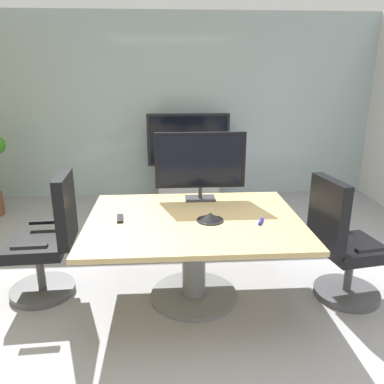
{
  "coord_description": "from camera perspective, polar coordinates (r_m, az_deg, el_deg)",
  "views": [
    {
      "loc": [
        -0.1,
        -2.97,
        1.92
      ],
      "look_at": [
        0.11,
        0.23,
        0.89
      ],
      "focal_mm": 35.96,
      "sensor_mm": 36.0,
      "label": 1
    }
  ],
  "objects": [
    {
      "name": "wall_display_unit",
      "position": [
        5.78,
        -0.54,
        3.01
      ],
      "size": [
        1.2,
        0.36,
        1.31
      ],
      "color": "#B7BABC",
      "rests_on": "ground"
    },
    {
      "name": "office_chair_right",
      "position": [
        3.53,
        21.36,
        -8.02
      ],
      "size": [
        0.63,
        0.61,
        1.09
      ],
      "rotation": [
        0.0,
        0.0,
        1.73
      ],
      "color": "#4C4C51",
      "rests_on": "ground"
    },
    {
      "name": "conference_table",
      "position": [
        3.26,
        0.29,
        -6.9
      ],
      "size": [
        1.76,
        1.34,
        0.74
      ],
      "color": "tan",
      "rests_on": "ground"
    },
    {
      "name": "wall_back_glass_partition",
      "position": [
        5.96,
        -2.85,
        12.37
      ],
      "size": [
        6.18,
        0.1,
        2.71
      ],
      "primitive_type": "cube",
      "color": "#9EB2B7",
      "rests_on": "ground"
    },
    {
      "name": "ground_plane",
      "position": [
        3.54,
        -1.62,
        -15.05
      ],
      "size": [
        7.18,
        7.18,
        0.0
      ],
      "primitive_type": "plane",
      "color": "#99999E"
    },
    {
      "name": "remote_control",
      "position": [
        3.22,
        -10.61,
        -3.87
      ],
      "size": [
        0.07,
        0.17,
        0.02
      ],
      "primitive_type": "cube",
      "rotation": [
        0.0,
        0.0,
        0.1
      ],
      "color": "black",
      "rests_on": "conference_table"
    },
    {
      "name": "office_chair_left",
      "position": [
        3.58,
        -20.48,
        -7.53
      ],
      "size": [
        0.61,
        0.58,
        1.09
      ],
      "rotation": [
        0.0,
        0.0,
        -1.52
      ],
      "color": "#4C4C51",
      "rests_on": "ground"
    },
    {
      "name": "whiteboard_marker",
      "position": [
        3.15,
        10.19,
        -4.33
      ],
      "size": [
        0.07,
        0.13,
        0.02
      ],
      "primitive_type": "cube",
      "rotation": [
        0.0,
        0.0,
        1.15
      ],
      "color": "#1919A5",
      "rests_on": "conference_table"
    },
    {
      "name": "conference_phone",
      "position": [
        3.13,
        2.71,
        -3.75
      ],
      "size": [
        0.22,
        0.22,
        0.07
      ],
      "color": "black",
      "rests_on": "conference_table"
    },
    {
      "name": "tv_monitor",
      "position": [
        3.56,
        1.24,
        4.45
      ],
      "size": [
        0.84,
        0.18,
        0.64
      ],
      "color": "#333338",
      "rests_on": "conference_table"
    }
  ]
}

